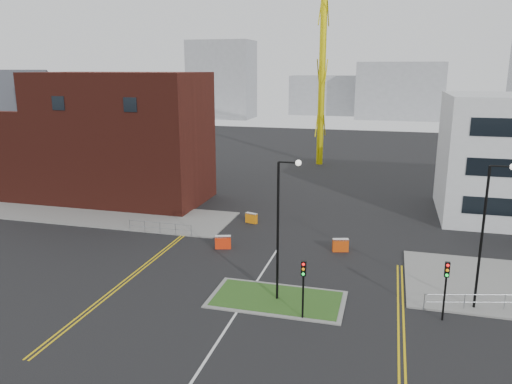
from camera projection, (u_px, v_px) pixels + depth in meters
ground at (203, 365)px, 24.99m from camera, size 200.00×200.00×0.00m
pavement_left at (97, 214)px, 50.64m from camera, size 28.00×8.00×0.12m
island_kerb at (277, 299)px, 31.96m from camera, size 8.60×4.60×0.08m
grass_island at (277, 299)px, 31.95m from camera, size 8.00×4.00×0.12m
brick_building at (98, 138)px, 55.37m from camera, size 24.20×10.07×14.24m
streetlamp_island at (281, 220)px, 30.60m from camera, size 1.46×0.36×9.18m
streetlamp_right_near at (487, 226)px, 29.43m from camera, size 1.46×0.36×9.18m
traffic_light_island at (303, 279)px, 28.95m from camera, size 0.28×0.33×3.65m
traffic_light_right at (446, 280)px, 28.79m from camera, size 0.28×0.33×3.65m
railing_left at (160, 226)px, 44.45m from camera, size 6.05×0.05×1.10m
centre_line at (216, 344)px, 26.86m from camera, size 0.15×30.00×0.01m
yellow_left_a at (137, 270)px, 36.63m from camera, size 0.12×24.00×0.01m
yellow_left_b at (141, 271)px, 36.55m from camera, size 0.12×24.00×0.01m
yellow_right_a at (398, 331)px, 28.19m from camera, size 0.12×20.00×0.01m
yellow_right_b at (404, 332)px, 28.12m from camera, size 0.12×20.00×0.01m
skyline_a at (222, 80)px, 144.82m from camera, size 18.00×12.00×22.00m
skyline_b at (399, 91)px, 142.23m from camera, size 24.00×12.00×16.00m
skyline_d at (339, 95)px, 156.64m from camera, size 30.00×12.00×12.00m
barrier_left at (223, 242)px, 40.93m from camera, size 1.37×0.80×1.09m
barrier_mid at (251, 218)px, 47.68m from camera, size 1.23×0.73×0.98m
barrier_right at (340, 245)px, 40.27m from camera, size 1.34×0.76×1.07m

